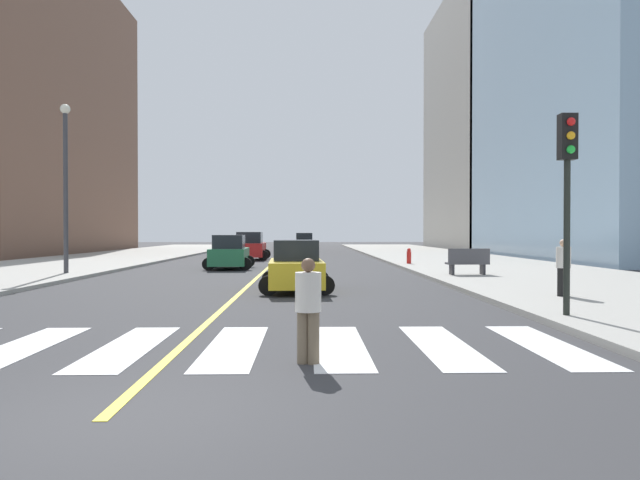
{
  "coord_description": "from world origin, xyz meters",
  "views": [
    {
      "loc": [
        2.15,
        -6.13,
        1.97
      ],
      "look_at": [
        3.11,
        37.25,
        1.38
      ],
      "focal_mm": 33.12,
      "sensor_mm": 36.0,
      "label": 1
    }
  ],
  "objects_px": {
    "car_black_nearest": "(304,243)",
    "pedestrian_crossing": "(308,306)",
    "car_red_fourth": "(250,247)",
    "pedestrian_waiting_east": "(563,265)",
    "street_lamp": "(66,174)",
    "traffic_light_near_corner": "(568,173)",
    "car_green_third": "(229,253)",
    "car_yellow_second": "(296,267)",
    "fire_hydrant": "(409,256)",
    "park_bench": "(468,262)"
  },
  "relations": [
    {
      "from": "car_black_nearest",
      "to": "car_green_third",
      "type": "xyz_separation_m",
      "value": [
        -3.85,
        -28.04,
        -0.03
      ]
    },
    {
      "from": "car_yellow_second",
      "to": "pedestrian_waiting_east",
      "type": "relative_size",
      "value": 2.39
    },
    {
      "from": "car_green_third",
      "to": "traffic_light_near_corner",
      "type": "relative_size",
      "value": 0.93
    },
    {
      "from": "car_black_nearest",
      "to": "street_lamp",
      "type": "bearing_deg",
      "value": 70.75
    },
    {
      "from": "car_green_third",
      "to": "pedestrian_crossing",
      "type": "relative_size",
      "value": 2.6
    },
    {
      "from": "car_green_third",
      "to": "car_yellow_second",
      "type": "bearing_deg",
      "value": -74.12
    },
    {
      "from": "traffic_light_near_corner",
      "to": "pedestrian_crossing",
      "type": "xyz_separation_m",
      "value": [
        -5.68,
        -3.96,
        -2.39
      ]
    },
    {
      "from": "traffic_light_near_corner",
      "to": "pedestrian_waiting_east",
      "type": "height_order",
      "value": "traffic_light_near_corner"
    },
    {
      "from": "car_red_fourth",
      "to": "pedestrian_waiting_east",
      "type": "bearing_deg",
      "value": -66.4
    },
    {
      "from": "fire_hydrant",
      "to": "car_green_third",
      "type": "bearing_deg",
      "value": -166.81
    },
    {
      "from": "car_black_nearest",
      "to": "park_bench",
      "type": "relative_size",
      "value": 2.33
    },
    {
      "from": "car_black_nearest",
      "to": "car_red_fourth",
      "type": "distance_m",
      "value": 18.12
    },
    {
      "from": "car_black_nearest",
      "to": "park_bench",
      "type": "height_order",
      "value": "car_black_nearest"
    },
    {
      "from": "car_green_third",
      "to": "park_bench",
      "type": "height_order",
      "value": "car_green_third"
    },
    {
      "from": "car_green_third",
      "to": "fire_hydrant",
      "type": "xyz_separation_m",
      "value": [
        10.01,
        2.35,
        -0.27
      ]
    },
    {
      "from": "park_bench",
      "to": "street_lamp",
      "type": "relative_size",
      "value": 0.24
    },
    {
      "from": "car_yellow_second",
      "to": "car_green_third",
      "type": "height_order",
      "value": "car_green_third"
    },
    {
      "from": "car_black_nearest",
      "to": "street_lamp",
      "type": "distance_m",
      "value": 34.88
    },
    {
      "from": "car_yellow_second",
      "to": "traffic_light_near_corner",
      "type": "height_order",
      "value": "traffic_light_near_corner"
    },
    {
      "from": "car_black_nearest",
      "to": "car_green_third",
      "type": "relative_size",
      "value": 1.04
    },
    {
      "from": "car_yellow_second",
      "to": "pedestrian_waiting_east",
      "type": "height_order",
      "value": "pedestrian_waiting_east"
    },
    {
      "from": "fire_hydrant",
      "to": "street_lamp",
      "type": "height_order",
      "value": "street_lamp"
    },
    {
      "from": "pedestrian_crossing",
      "to": "pedestrian_waiting_east",
      "type": "relative_size",
      "value": 0.98
    },
    {
      "from": "car_red_fourth",
      "to": "pedestrian_crossing",
      "type": "distance_m",
      "value": 33.23
    },
    {
      "from": "park_bench",
      "to": "pedestrian_waiting_east",
      "type": "relative_size",
      "value": 1.13
    },
    {
      "from": "street_lamp",
      "to": "traffic_light_near_corner",
      "type": "bearing_deg",
      "value": -39.79
    },
    {
      "from": "pedestrian_crossing",
      "to": "pedestrian_waiting_east",
      "type": "xyz_separation_m",
      "value": [
        7.25,
        7.73,
        0.17
      ]
    },
    {
      "from": "pedestrian_waiting_east",
      "to": "fire_hydrant",
      "type": "relative_size",
      "value": 1.82
    },
    {
      "from": "pedestrian_waiting_east",
      "to": "pedestrian_crossing",
      "type": "bearing_deg",
      "value": 37.11
    },
    {
      "from": "car_red_fourth",
      "to": "pedestrian_waiting_east",
      "type": "distance_m",
      "value": 27.66
    },
    {
      "from": "pedestrian_waiting_east",
      "to": "street_lamp",
      "type": "xyz_separation_m",
      "value": [
        -17.99,
        9.9,
        3.53
      ]
    },
    {
      "from": "pedestrian_waiting_east",
      "to": "traffic_light_near_corner",
      "type": "bearing_deg",
      "value": 57.57
    },
    {
      "from": "car_green_third",
      "to": "pedestrian_crossing",
      "type": "distance_m",
      "value": 23.06
    },
    {
      "from": "car_yellow_second",
      "to": "pedestrian_crossing",
      "type": "distance_m",
      "value": 10.76
    },
    {
      "from": "traffic_light_near_corner",
      "to": "pedestrian_crossing",
      "type": "height_order",
      "value": "traffic_light_near_corner"
    },
    {
      "from": "car_black_nearest",
      "to": "traffic_light_near_corner",
      "type": "height_order",
      "value": "traffic_light_near_corner"
    },
    {
      "from": "park_bench",
      "to": "car_green_third",
      "type": "bearing_deg",
      "value": 56.37
    },
    {
      "from": "traffic_light_near_corner",
      "to": "pedestrian_waiting_east",
      "type": "distance_m",
      "value": 4.65
    },
    {
      "from": "traffic_light_near_corner",
      "to": "pedestrian_crossing",
      "type": "bearing_deg",
      "value": 34.94
    },
    {
      "from": "car_black_nearest",
      "to": "traffic_light_near_corner",
      "type": "relative_size",
      "value": 0.97
    },
    {
      "from": "car_black_nearest",
      "to": "car_red_fourth",
      "type": "xyz_separation_m",
      "value": [
        -3.74,
        -17.73,
        0.04
      ]
    },
    {
      "from": "car_green_third",
      "to": "park_bench",
      "type": "relative_size",
      "value": 2.25
    },
    {
      "from": "car_yellow_second",
      "to": "pedestrian_waiting_east",
      "type": "distance_m",
      "value": 8.21
    },
    {
      "from": "park_bench",
      "to": "street_lamp",
      "type": "bearing_deg",
      "value": 82.22
    },
    {
      "from": "car_black_nearest",
      "to": "pedestrian_crossing",
      "type": "relative_size",
      "value": 2.69
    },
    {
      "from": "car_black_nearest",
      "to": "car_red_fourth",
      "type": "relative_size",
      "value": 0.96
    },
    {
      "from": "pedestrian_crossing",
      "to": "fire_hydrant",
      "type": "relative_size",
      "value": 1.78
    },
    {
      "from": "traffic_light_near_corner",
      "to": "car_green_third",
      "type": "bearing_deg",
      "value": -62.29
    },
    {
      "from": "car_black_nearest",
      "to": "pedestrian_crossing",
      "type": "xyz_separation_m",
      "value": [
        0.31,
        -50.71,
        -0.01
      ]
    },
    {
      "from": "car_green_third",
      "to": "traffic_light_near_corner",
      "type": "xyz_separation_m",
      "value": [
        9.83,
        -18.71,
        2.41
      ]
    }
  ]
}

